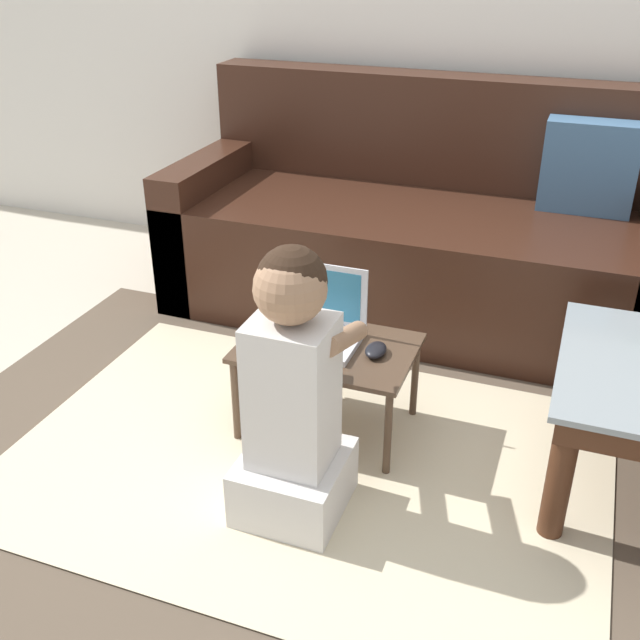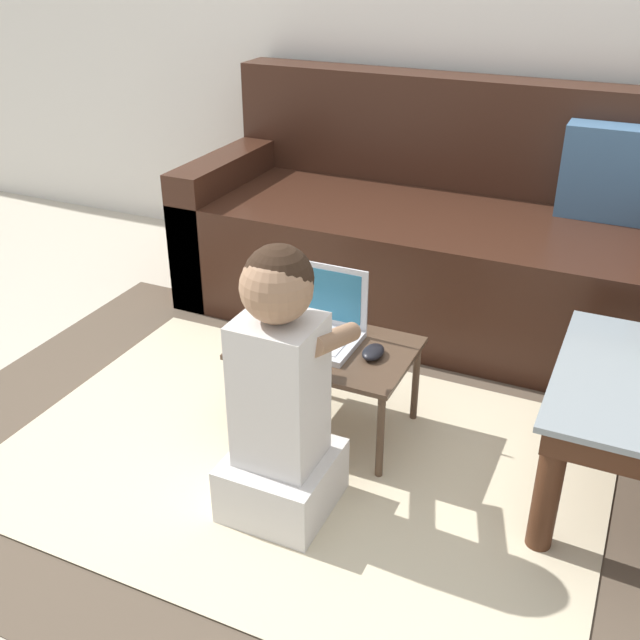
% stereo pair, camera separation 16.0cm
% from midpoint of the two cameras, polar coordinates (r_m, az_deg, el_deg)
% --- Properties ---
extents(ground_plane, '(16.00, 16.00, 0.00)m').
position_cam_midpoint_polar(ground_plane, '(2.49, -4.27, -9.37)').
color(ground_plane, beige).
extents(area_rug, '(2.55, 1.78, 0.01)m').
position_cam_midpoint_polar(area_rug, '(2.40, -3.06, -10.76)').
color(area_rug, brown).
rests_on(area_rug, ground_plane).
extents(couch, '(2.04, 0.87, 0.95)m').
position_cam_midpoint_polar(couch, '(3.24, 6.23, 6.35)').
color(couch, '#381E14').
rests_on(couch, ground_plane).
extents(laptop_desk, '(0.55, 0.38, 0.32)m').
position_cam_midpoint_polar(laptop_desk, '(2.40, -1.33, -2.74)').
color(laptop_desk, '#4C3828').
rests_on(laptop_desk, ground_plane).
extents(laptop, '(0.31, 0.22, 0.23)m').
position_cam_midpoint_polar(laptop, '(2.40, -2.42, -0.65)').
color(laptop, silver).
rests_on(laptop, laptop_desk).
extents(computer_mouse, '(0.06, 0.10, 0.03)m').
position_cam_midpoint_polar(computer_mouse, '(2.33, 2.32, -2.34)').
color(computer_mouse, black).
rests_on(computer_mouse, laptop_desk).
extents(person_seated, '(0.29, 0.42, 0.82)m').
position_cam_midpoint_polar(person_seated, '(2.02, -4.34, -5.88)').
color(person_seated, silver).
rests_on(person_seated, ground_plane).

